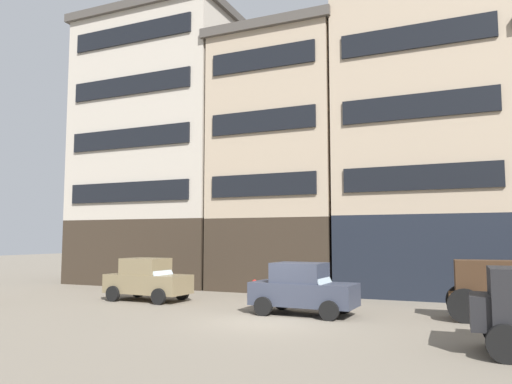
{
  "coord_description": "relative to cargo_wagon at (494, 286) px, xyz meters",
  "views": [
    {
      "loc": [
        6.27,
        -15.18,
        2.72
      ],
      "look_at": [
        -1.31,
        2.13,
        4.47
      ],
      "focal_mm": 34.71,
      "sensor_mm": 36.0,
      "label": 1
    }
  ],
  "objects": [
    {
      "name": "cargo_wagon",
      "position": [
        0.0,
        0.0,
        0.0
      ],
      "size": [
        3.0,
        1.71,
        1.98
      ],
      "color": "brown",
      "rests_on": "ground_plane"
    },
    {
      "name": "building_center_left",
      "position": [
        -10.06,
        7.67,
        5.84
      ],
      "size": [
        7.13,
        7.26,
        13.89
      ],
      "color": "#33281E",
      "rests_on": "ground_plane"
    },
    {
      "name": "fire_hydrant_curbside",
      "position": [
        -9.77,
        2.67,
        -0.72
      ],
      "size": [
        0.24,
        0.24,
        0.83
      ],
      "color": "maroon",
      "rests_on": "ground_plane"
    },
    {
      "name": "building_far_left",
      "position": [
        -18.27,
        7.67,
        7.15
      ],
      "size": [
        9.99,
        7.26,
        16.52
      ],
      "color": "#33281E",
      "rests_on": "ground_plane"
    },
    {
      "name": "sedan_parked_curb",
      "position": [
        -13.64,
        -0.11,
        -0.23
      ],
      "size": [
        3.75,
        1.96,
        1.83
      ],
      "color": "#7A6B4C",
      "rests_on": "ground_plane"
    },
    {
      "name": "sedan_light",
      "position": [
        -6.21,
        -1.13,
        -0.23
      ],
      "size": [
        3.76,
        1.98,
        1.83
      ],
      "color": "#333847",
      "rests_on": "ground_plane"
    },
    {
      "name": "building_center_right",
      "position": [
        -2.62,
        7.67,
        7.36
      ],
      "size": [
        8.43,
        7.26,
        16.94
      ],
      "color": "black",
      "rests_on": "ground_plane"
    },
    {
      "name": "ground_plane",
      "position": [
        -6.85,
        -2.97,
        -1.15
      ],
      "size": [
        120.0,
        120.0,
        0.0
      ],
      "primitive_type": "plane",
      "color": "slate"
    }
  ]
}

